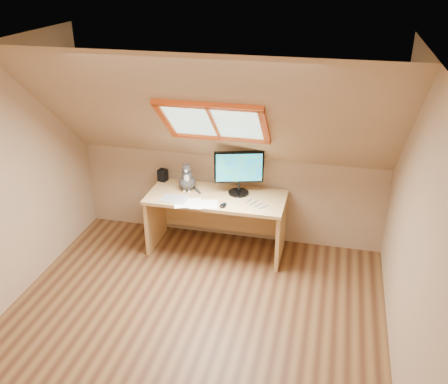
# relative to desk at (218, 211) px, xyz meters

# --- Properties ---
(ground) EXTENTS (3.50, 3.50, 0.00)m
(ground) POSITION_rel_desk_xyz_m (0.07, -1.45, -0.47)
(ground) COLOR brown
(ground) RESTS_ON ground
(room_shell) EXTENTS (3.52, 3.52, 2.41)m
(room_shell) POSITION_rel_desk_xyz_m (0.07, -1.54, 0.96)
(room_shell) COLOR tan
(room_shell) RESTS_ON ground
(desk) EXTENTS (1.50, 0.65, 0.68)m
(desk) POSITION_rel_desk_xyz_m (0.00, 0.00, 0.00)
(desk) COLOR tan
(desk) RESTS_ON ground
(monitor) EXTENTS (0.52, 0.22, 0.49)m
(monitor) POSITION_rel_desk_xyz_m (0.22, 0.04, 0.50)
(monitor) COLOR black
(monitor) RESTS_ON desk
(cat) EXTENTS (0.22, 0.25, 0.34)m
(cat) POSITION_rel_desk_xyz_m (-0.35, 0.02, 0.34)
(cat) COLOR #433E3B
(cat) RESTS_ON desk
(desk_speaker) EXTENTS (0.11, 0.11, 0.14)m
(desk_speaker) POSITION_rel_desk_xyz_m (-0.70, 0.18, 0.28)
(desk_speaker) COLOR black
(desk_speaker) RESTS_ON desk
(graphics_tablet) EXTENTS (0.28, 0.21, 0.01)m
(graphics_tablet) POSITION_rel_desk_xyz_m (-0.41, -0.26, 0.22)
(graphics_tablet) COLOR #B2B2B7
(graphics_tablet) RESTS_ON desk
(mouse) EXTENTS (0.09, 0.12, 0.03)m
(mouse) POSITION_rel_desk_xyz_m (0.13, -0.30, 0.23)
(mouse) COLOR black
(mouse) RESTS_ON desk
(papers) EXTENTS (0.35, 0.30, 0.01)m
(papers) POSITION_rel_desk_xyz_m (-0.17, -0.33, 0.22)
(papers) COLOR white
(papers) RESTS_ON desk
(cables) EXTENTS (0.51, 0.26, 0.01)m
(cables) POSITION_rel_desk_xyz_m (0.36, -0.18, 0.22)
(cables) COLOR silver
(cables) RESTS_ON desk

